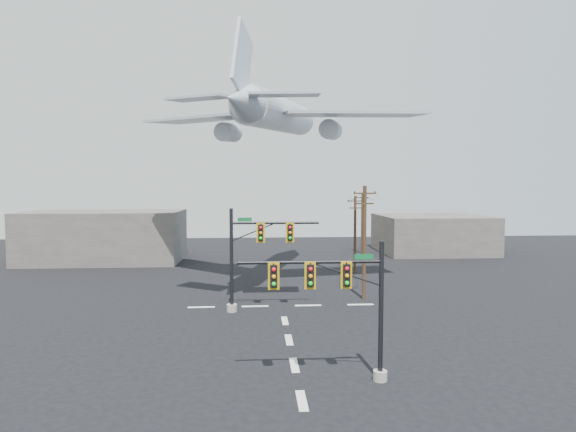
{
  "coord_description": "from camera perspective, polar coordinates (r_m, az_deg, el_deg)",
  "views": [
    {
      "loc": [
        -1.89,
        -23.62,
        9.05
      ],
      "look_at": [
        0.01,
        5.0,
        7.23
      ],
      "focal_mm": 30.0,
      "sensor_mm": 36.0,
      "label": 1
    }
  ],
  "objects": [
    {
      "name": "building_right",
      "position": [
        68.27,
        16.71,
        -2.03
      ],
      "size": [
        14.0,
        12.0,
        5.0
      ],
      "primitive_type": "cube",
      "color": "#635E57",
      "rests_on": "ground"
    },
    {
      "name": "airliner",
      "position": [
        45.37,
        -1.05,
        11.85
      ],
      "size": [
        26.03,
        28.05,
        7.56
      ],
      "rotation": [
        0.0,
        -0.07,
        1.28
      ],
      "color": "#AAAFB6"
    },
    {
      "name": "ground",
      "position": [
        25.36,
        0.75,
        -17.28
      ],
      "size": [
        120.0,
        120.0,
        0.0
      ],
      "primitive_type": "plane",
      "color": "black",
      "rests_on": "ground"
    },
    {
      "name": "signal_mast_far",
      "position": [
        34.55,
        -4.5,
        -4.85
      ],
      "size": [
        6.64,
        0.82,
        7.44
      ],
      "color": "gray",
      "rests_on": "ground"
    },
    {
      "name": "building_left",
      "position": [
        61.65,
        -20.88,
        -2.24
      ],
      "size": [
        18.0,
        10.0,
        6.0
      ],
      "primitive_type": "cube",
      "color": "#635E57",
      "rests_on": "ground"
    },
    {
      "name": "signal_mast_near",
      "position": [
        22.43,
        6.79,
        -10.17
      ],
      "size": [
        6.92,
        0.72,
        6.51
      ],
      "color": "gray",
      "rests_on": "ground"
    },
    {
      "name": "utility_pole_a",
      "position": [
        38.57,
        9.03,
        -2.85
      ],
      "size": [
        1.81,
        0.3,
        9.05
      ],
      "rotation": [
        0.0,
        0.0,
        -0.04
      ],
      "color": "#402D1B",
      "rests_on": "ground"
    },
    {
      "name": "lane_markings",
      "position": [
        30.39,
        -0.07,
        -13.68
      ],
      "size": [
        14.0,
        21.2,
        0.01
      ],
      "color": "silver",
      "rests_on": "ground"
    },
    {
      "name": "power_lines",
      "position": [
        51.45,
        8.45,
        2.0
      ],
      "size": [
        7.08,
        25.63,
        0.53
      ],
      "color": "black"
    },
    {
      "name": "utility_pole_b",
      "position": [
        50.54,
        7.95,
        -1.94
      ],
      "size": [
        1.62,
        0.27,
        7.99
      ],
      "rotation": [
        0.0,
        0.0,
        -0.02
      ],
      "color": "#402D1B",
      "rests_on": "ground"
    },
    {
      "name": "utility_pole_c",
      "position": [
        64.73,
        8.77,
        -0.73
      ],
      "size": [
        1.56,
        0.7,
        7.99
      ],
      "rotation": [
        0.0,
        0.0,
        -0.37
      ],
      "color": "#402D1B",
      "rests_on": "ground"
    }
  ]
}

